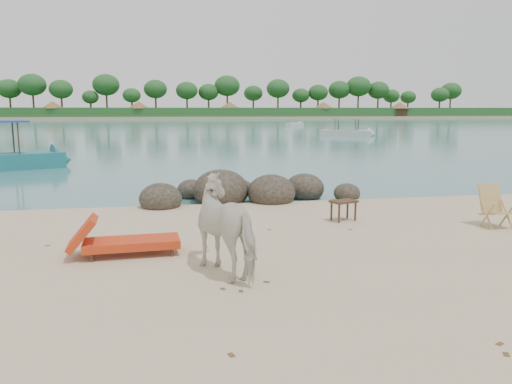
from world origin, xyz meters
The scene contains 11 objects.
water centered at (0.00, 90.00, 0.00)m, with size 400.00×400.00×0.00m, color #3A7374.
far_shore centered at (0.00, 170.00, 0.00)m, with size 420.00×90.00×1.40m, color tan.
far_scenery centered at (0.03, 136.70, 3.14)m, with size 420.00×18.00×9.50m.
boulders centered at (0.27, 6.55, 0.23)m, with size 6.36×2.91×1.19m.
cow centered at (-0.85, 0.14, 0.77)m, with size 0.83×1.81×1.53m, color beige.
side_table centered at (2.19, 3.36, 0.24)m, with size 0.59×0.38×0.48m, color #332114, non-canonical shape.
lounge_chair centered at (-2.48, 1.40, 0.31)m, with size 2.09×0.73×0.63m, color red, non-canonical shape.
deck_chair centered at (5.28, 2.12, 0.46)m, with size 0.59×0.65×0.93m, color tan, non-canonical shape.
boat_mid centered at (16.23, 41.30, 1.44)m, with size 5.89×1.32×2.87m, color beige, non-canonical shape.
boat_far centered at (18.75, 72.38, 0.29)m, with size 5.06×1.14×0.59m, color beige, non-canonical shape.
dead_leaves centered at (0.04, 0.06, 0.00)m, with size 6.49×6.72×0.00m.
Camera 1 is at (-1.80, -7.51, 2.60)m, focal length 35.00 mm.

